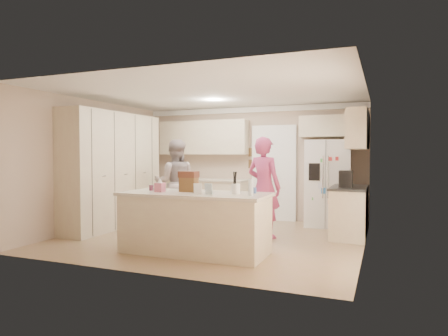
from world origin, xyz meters
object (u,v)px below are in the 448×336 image
at_px(coffee_maker, 346,179).
at_px(dollhouse_body, 189,185).
at_px(utensil_crock, 236,189).
at_px(refrigerator, 328,183).
at_px(tissue_box, 160,187).
at_px(teen_boy, 175,183).
at_px(teen_girl, 264,187).
at_px(island_base, 195,224).

xyz_separation_m(coffee_maker, dollhouse_body, (-2.20, -1.80, -0.03)).
bearing_deg(utensil_crock, refrigerator, 72.48).
distance_m(tissue_box, teen_boy, 2.13).
bearing_deg(teen_girl, coffee_maker, -147.14).
bearing_deg(tissue_box, coffee_maker, 37.57).
height_order(refrigerator, dollhouse_body, refrigerator).
height_order(dollhouse_body, teen_boy, teen_boy).
distance_m(utensil_crock, teen_boy, 2.71).
xyz_separation_m(coffee_maker, teen_boy, (-3.42, -0.04, -0.16)).
distance_m(coffee_maker, dollhouse_body, 2.84).
xyz_separation_m(island_base, utensil_crock, (0.65, 0.05, 0.56)).
relative_size(dollhouse_body, teen_girl, 0.14).
height_order(island_base, dollhouse_body, dollhouse_body).
xyz_separation_m(tissue_box, teen_boy, (-0.82, 1.96, -0.09)).
relative_size(island_base, teen_girl, 1.21).
bearing_deg(teen_boy, utensil_crock, 111.60).
bearing_deg(utensil_crock, island_base, -175.60).
bearing_deg(refrigerator, teen_girl, -124.84).
relative_size(utensil_crock, teen_boy, 0.08).
relative_size(coffee_maker, tissue_box, 2.14).
height_order(refrigerator, utensil_crock, refrigerator).
relative_size(utensil_crock, tissue_box, 1.07).
relative_size(refrigerator, teen_girl, 0.99).
bearing_deg(teen_boy, island_base, 99.82).
height_order(utensil_crock, teen_girl, teen_girl).
bearing_deg(tissue_box, teen_girl, 52.52).
bearing_deg(refrigerator, coffee_maker, -72.00).
bearing_deg(coffee_maker, refrigerator, 111.94).
relative_size(island_base, dollhouse_body, 8.46).
distance_m(utensil_crock, teen_girl, 1.44).
bearing_deg(coffee_maker, dollhouse_body, -140.71).
bearing_deg(teen_girl, island_base, 82.01).
bearing_deg(dollhouse_body, utensil_crock, -3.58).
bearing_deg(tissue_box, refrigerator, 55.65).
relative_size(tissue_box, teen_boy, 0.08).
bearing_deg(coffee_maker, teen_girl, -163.27).
relative_size(island_base, utensil_crock, 14.67).
relative_size(tissue_box, teen_girl, 0.08).
height_order(coffee_maker, tissue_box, coffee_maker).
height_order(island_base, utensil_crock, utensil_crock).
bearing_deg(teen_boy, teen_girl, 142.96).
height_order(coffee_maker, utensil_crock, coffee_maker).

